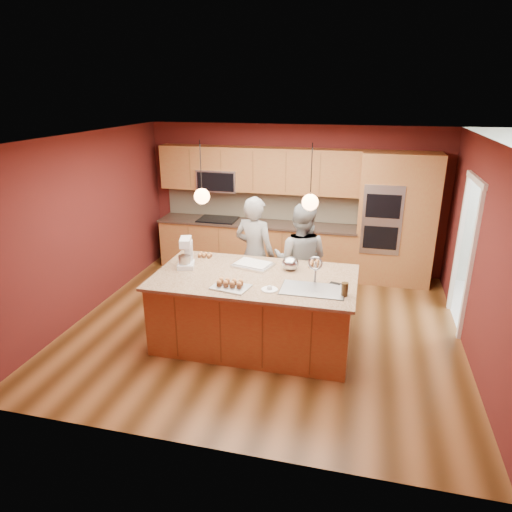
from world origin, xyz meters
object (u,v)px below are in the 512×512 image
(stand_mixer, at_px, (186,255))
(person_left, at_px, (255,254))
(island, at_px, (256,309))
(person_right, at_px, (300,261))
(mixing_bowl, at_px, (290,264))

(stand_mixer, bearing_deg, person_left, 33.56)
(island, bearing_deg, person_left, 104.59)
(person_right, distance_m, mixing_bowl, 0.70)
(person_right, relative_size, mixing_bowl, 7.60)
(person_right, bearing_deg, stand_mixer, 35.50)
(island, xyz_separation_m, stand_mixer, (-1.01, 0.11, 0.65))
(island, height_order, person_left, person_left)
(person_right, bearing_deg, island, 69.91)
(island, relative_size, person_left, 1.46)
(mixing_bowl, bearing_deg, stand_mixer, -171.07)
(stand_mixer, xyz_separation_m, mixing_bowl, (1.41, 0.22, -0.09))
(person_left, bearing_deg, mixing_bowl, 150.24)
(stand_mixer, distance_m, mixing_bowl, 1.43)
(person_left, xyz_separation_m, stand_mixer, (-0.75, -0.89, 0.25))
(island, xyz_separation_m, person_left, (-0.26, 0.99, 0.41))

